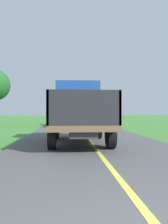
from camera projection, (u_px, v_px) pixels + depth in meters
banana_truck_near at (79, 111)px, 11.03m from camera, size 2.38×5.82×2.80m
banana_truck_far at (73, 111)px, 23.31m from camera, size 2.38×5.81×2.80m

